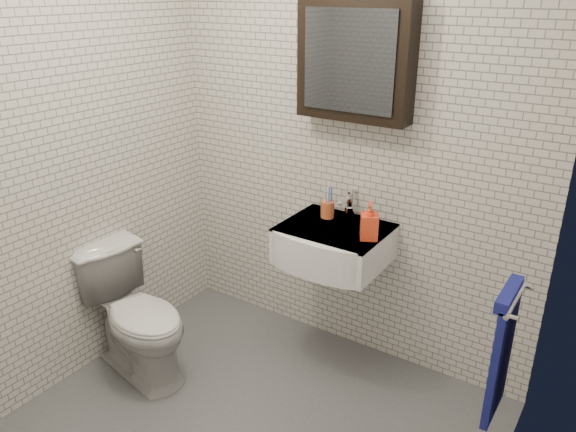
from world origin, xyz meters
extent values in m
cube|color=silver|center=(0.00, 1.00, 1.25)|extent=(2.20, 0.02, 2.50)
cube|color=silver|center=(0.00, -1.00, 1.25)|extent=(2.20, 0.02, 2.50)
cube|color=silver|center=(-1.10, 0.00, 1.25)|extent=(0.02, 2.00, 2.50)
cube|color=silver|center=(1.10, 0.00, 1.25)|extent=(0.02, 2.00, 2.50)
cube|color=white|center=(0.05, 0.78, 0.75)|extent=(0.55, 0.45, 0.20)
cylinder|color=silver|center=(0.05, 0.80, 0.84)|extent=(0.31, 0.31, 0.02)
cylinder|color=silver|center=(0.05, 0.80, 0.85)|extent=(0.04, 0.04, 0.01)
cube|color=white|center=(0.05, 0.78, 0.84)|extent=(0.55, 0.45, 0.01)
cylinder|color=silver|center=(0.05, 0.94, 0.88)|extent=(0.06, 0.06, 0.06)
cylinder|color=silver|center=(0.05, 0.94, 0.94)|extent=(0.03, 0.03, 0.08)
cylinder|color=silver|center=(0.05, 0.88, 0.97)|extent=(0.02, 0.12, 0.02)
cube|color=silver|center=(0.05, 0.97, 0.99)|extent=(0.02, 0.09, 0.01)
cube|color=black|center=(0.05, 0.93, 1.70)|extent=(0.60, 0.14, 0.60)
cube|color=#3F444C|center=(0.05, 0.85, 1.70)|extent=(0.49, 0.01, 0.49)
cylinder|color=silver|center=(1.06, 0.35, 0.95)|extent=(0.02, 0.30, 0.02)
cylinder|color=silver|center=(1.08, 0.48, 0.95)|extent=(0.04, 0.02, 0.02)
cylinder|color=silver|center=(1.08, 0.22, 0.95)|extent=(0.04, 0.02, 0.02)
cube|color=navy|center=(1.05, 0.35, 0.68)|extent=(0.03, 0.26, 0.54)
cube|color=navy|center=(1.04, 0.35, 0.96)|extent=(0.05, 0.26, 0.05)
cylinder|color=#BE582F|center=(-0.05, 0.87, 0.90)|extent=(0.10, 0.10, 0.09)
cylinder|color=white|center=(-0.06, 0.86, 0.96)|extent=(0.02, 0.03, 0.18)
cylinder|color=#3A58BB|center=(-0.04, 0.86, 0.95)|extent=(0.01, 0.02, 0.16)
cylinder|color=white|center=(-0.05, 0.88, 0.96)|extent=(0.02, 0.03, 0.19)
cylinder|color=#3A58BB|center=(-0.03, 0.88, 0.95)|extent=(0.02, 0.04, 0.17)
imported|color=orange|center=(0.27, 0.74, 0.95)|extent=(0.12, 0.12, 0.20)
imported|color=silver|center=(-0.80, 0.09, 0.36)|extent=(0.77, 0.53, 0.72)
camera|label=1|loc=(1.35, -1.65, 2.06)|focal=35.00mm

